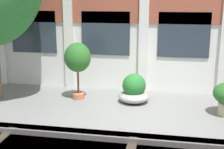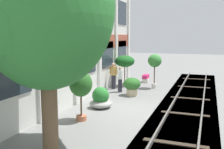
# 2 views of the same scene
# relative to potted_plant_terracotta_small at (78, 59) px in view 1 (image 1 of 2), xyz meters

# --- Properties ---
(ground_plane) EXTENTS (80.00, 80.00, 0.00)m
(ground_plane) POSITION_rel_potted_plant_terracotta_small_xyz_m (2.23, -1.34, -1.48)
(ground_plane) COLOR slate
(potted_plant_terracotta_small) EXTENTS (0.95, 0.95, 2.08)m
(potted_plant_terracotta_small) POSITION_rel_potted_plant_terracotta_small_xyz_m (0.00, 0.00, 0.00)
(potted_plant_terracotta_small) COLOR #B76647
(potted_plant_terracotta_small) RESTS_ON ground
(potted_plant_wide_bowl) EXTENTS (1.09, 1.09, 1.03)m
(potted_plant_wide_bowl) POSITION_rel_potted_plant_terracotta_small_xyz_m (2.04, -0.01, -1.06)
(potted_plant_wide_bowl) COLOR gray
(potted_plant_wide_bowl) RESTS_ON ground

